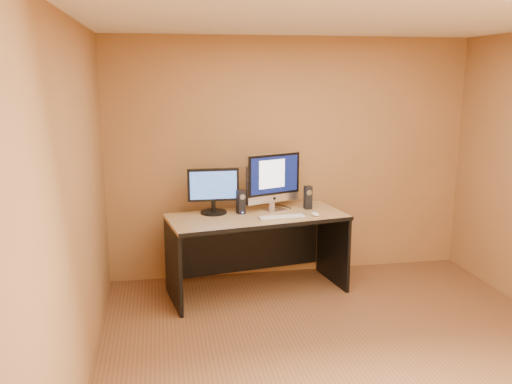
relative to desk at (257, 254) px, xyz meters
The scene contains 12 objects.
floor 1.58m from the desk, 71.77° to the right, with size 4.00×4.00×0.00m, color brown.
walls 1.77m from the desk, 71.77° to the right, with size 4.00×4.00×2.60m, color #A16B41, non-canonical shape.
ceiling 2.67m from the desk, 71.77° to the right, with size 4.00×4.00×0.00m, color white.
desk is the anchor object (origin of this frame).
imac 0.76m from the desk, 39.03° to the left, with size 0.63×0.23×0.61m, color silver, non-canonical shape.
second_monitor 0.78m from the desk, 159.41° to the left, with size 0.53×0.26×0.46m, color black, non-canonical shape.
speaker_left 0.56m from the desk, 145.44° to the left, with size 0.07×0.08×0.24m, color black, non-canonical shape.
speaker_right 0.80m from the desk, 17.05° to the left, with size 0.07×0.08×0.24m, color black, non-canonical shape.
keyboard 0.50m from the desk, 32.92° to the right, with size 0.47×0.13×0.02m, color silver.
mouse 0.72m from the desk, 12.58° to the right, with size 0.06×0.11×0.04m, color white.
cable_a 0.62m from the desk, 42.23° to the left, with size 0.01×0.01×0.24m, color black.
cable_b 0.57m from the desk, 48.63° to the left, with size 0.01×0.01×0.20m, color black.
Camera 1 is at (-1.42, -3.72, 2.21)m, focal length 38.00 mm.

